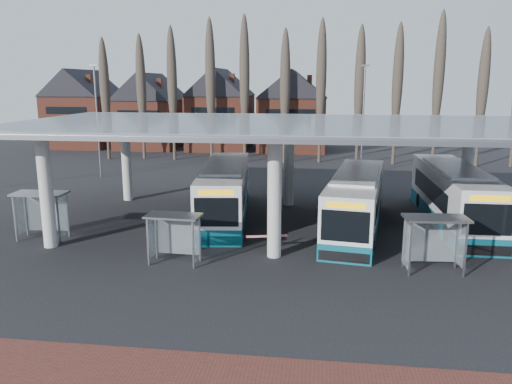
# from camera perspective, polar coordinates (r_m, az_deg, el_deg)

# --- Properties ---
(ground) EXTENTS (140.00, 140.00, 0.00)m
(ground) POSITION_cam_1_polar(r_m,az_deg,el_deg) (23.10, 1.47, -9.42)
(ground) COLOR black
(ground) RESTS_ON ground
(station_canopy) EXTENTS (32.00, 16.00, 6.34)m
(station_canopy) POSITION_cam_1_polar(r_m,az_deg,el_deg) (29.56, 3.17, 6.75)
(station_canopy) COLOR beige
(station_canopy) RESTS_ON ground
(poplar_row) EXTENTS (45.10, 1.10, 14.50)m
(poplar_row) POSITION_cam_1_polar(r_m,az_deg,el_deg) (54.38, 5.25, 12.55)
(poplar_row) COLOR #473D33
(poplar_row) RESTS_ON ground
(townhouse_row) EXTENTS (36.80, 10.30, 12.25)m
(townhouse_row) POSITION_cam_1_polar(r_m,az_deg,el_deg) (67.81, -8.04, 10.04)
(townhouse_row) COLOR brown
(townhouse_row) RESTS_ON ground
(lamp_post_a) EXTENTS (0.80, 0.16, 10.17)m
(lamp_post_a) POSITION_cam_1_polar(r_m,az_deg,el_deg) (47.92, -17.68, 7.93)
(lamp_post_a) COLOR slate
(lamp_post_a) RESTS_ON ground
(lamp_post_b) EXTENTS (0.80, 0.16, 10.17)m
(lamp_post_b) POSITION_cam_1_polar(r_m,az_deg,el_deg) (47.60, 12.13, 8.21)
(lamp_post_b) COLOR slate
(lamp_post_b) RESTS_ON ground
(bus_1) EXTENTS (4.14, 12.78, 3.49)m
(bus_1) POSITION_cam_1_polar(r_m,az_deg,el_deg) (32.46, -3.54, 0.03)
(bus_1) COLOR white
(bus_1) RESTS_ON ground
(bus_2) EXTENTS (4.42, 12.58, 3.43)m
(bus_2) POSITION_cam_1_polar(r_m,az_deg,el_deg) (30.21, 11.35, -1.19)
(bus_2) COLOR white
(bus_2) RESTS_ON ground
(bus_3) EXTENTS (2.84, 12.86, 3.57)m
(bus_3) POSITION_cam_1_polar(r_m,az_deg,el_deg) (33.26, 21.61, -0.47)
(bus_3) COLOR white
(bus_3) RESTS_ON ground
(shelter_0) EXTENTS (2.94, 1.58, 2.67)m
(shelter_0) POSITION_cam_1_polar(r_m,az_deg,el_deg) (30.19, -23.27, -1.35)
(shelter_0) COLOR gray
(shelter_0) RESTS_ON ground
(shelter_1) EXTENTS (2.68, 1.45, 2.43)m
(shelter_1) POSITION_cam_1_polar(r_m,az_deg,el_deg) (24.38, -9.29, -4.02)
(shelter_1) COLOR gray
(shelter_1) RESTS_ON ground
(shelter_2) EXTENTS (2.95, 1.65, 2.64)m
(shelter_2) POSITION_cam_1_polar(r_m,az_deg,el_deg) (24.31, 19.69, -4.27)
(shelter_2) COLOR gray
(shelter_2) RESTS_ON ground
(barrier) EXTENTS (2.09, 0.82, 1.07)m
(barrier) POSITION_cam_1_polar(r_m,az_deg,el_deg) (25.70, 1.28, -5.18)
(barrier) COLOR black
(barrier) RESTS_ON ground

